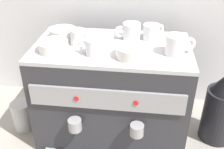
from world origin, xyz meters
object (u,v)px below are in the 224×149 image
object	(u,v)px
ceramic_cup_1	(152,32)
milk_pitcher	(23,116)
ceramic_bowl_0	(132,52)
ceramic_cup_2	(176,45)
ceramic_bowl_1	(103,40)
ceramic_cup_0	(131,31)
ceramic_bowl_2	(53,46)
ceramic_cup_4	(79,37)
espresso_machine	(112,92)
ceramic_cup_3	(92,47)
coffee_grinder	(221,108)
ceramic_bowl_3	(63,33)

from	to	relation	value
ceramic_cup_1	milk_pitcher	xyz separation A→B (m)	(-0.61, -0.14, -0.42)
ceramic_bowl_0	ceramic_cup_2	bearing A→B (deg)	15.18
ceramic_cup_1	ceramic_bowl_1	xyz separation A→B (m)	(-0.21, -0.09, -0.01)
ceramic_cup_0	ceramic_cup_2	bearing A→B (deg)	-34.95
ceramic_bowl_0	ceramic_bowl_2	xyz separation A→B (m)	(-0.32, 0.01, -0.00)
ceramic_cup_4	ceramic_bowl_0	bearing A→B (deg)	-21.80
ceramic_cup_0	espresso_machine	bearing A→B (deg)	-128.89
ceramic_bowl_2	milk_pitcher	xyz separation A→B (m)	(-0.22, 0.03, -0.41)
ceramic_cup_3	milk_pitcher	world-z (taller)	ceramic_cup_3
coffee_grinder	milk_pitcher	xyz separation A→B (m)	(-0.95, -0.05, -0.10)
espresso_machine	ceramic_cup_3	xyz separation A→B (m)	(-0.07, -0.09, 0.27)
espresso_machine	coffee_grinder	size ratio (longest dim) A/B	1.83
ceramic_cup_3	coffee_grinder	size ratio (longest dim) A/B	0.26
ceramic_cup_0	ceramic_cup_3	bearing A→B (deg)	-128.30
ceramic_bowl_0	milk_pitcher	bearing A→B (deg)	174.81
ceramic_cup_4	ceramic_bowl_1	bearing A→B (deg)	4.92
ceramic_cup_0	coffee_grinder	world-z (taller)	ceramic_cup_0
ceramic_bowl_3	ceramic_bowl_2	bearing A→B (deg)	-90.15
ceramic_cup_1	coffee_grinder	xyz separation A→B (m)	(0.34, -0.09, -0.32)
ceramic_bowl_2	milk_pitcher	world-z (taller)	ceramic_bowl_2
ceramic_bowl_0	coffee_grinder	size ratio (longest dim) A/B	0.35
ceramic_cup_1	milk_pitcher	size ratio (longest dim) A/B	0.64
coffee_grinder	ceramic_cup_0	bearing A→B (deg)	169.72
coffee_grinder	ceramic_cup_1	bearing A→B (deg)	165.42
ceramic_bowl_2	ceramic_bowl_3	bearing A→B (deg)	89.85
ceramic_cup_1	ceramic_cup_3	size ratio (longest dim) A/B	1.01
espresso_machine	ceramic_cup_2	world-z (taller)	ceramic_cup_2
ceramic_cup_1	ceramic_bowl_2	size ratio (longest dim) A/B	0.80
ceramic_cup_1	ceramic_bowl_2	xyz separation A→B (m)	(-0.39, -0.17, -0.01)
ceramic_bowl_2	milk_pitcher	distance (m)	0.46
ceramic_cup_3	ceramic_bowl_3	size ratio (longest dim) A/B	0.82
ceramic_cup_4	ceramic_bowl_0	size ratio (longest dim) A/B	0.76
espresso_machine	ceramic_cup_3	distance (m)	0.29
espresso_machine	ceramic_bowl_3	size ratio (longest dim) A/B	5.69
ceramic_cup_1	ceramic_bowl_1	world-z (taller)	ceramic_cup_1
ceramic_bowl_2	ceramic_bowl_0	bearing A→B (deg)	-2.61
ceramic_cup_0	milk_pitcher	distance (m)	0.68
ceramic_cup_1	ceramic_bowl_1	size ratio (longest dim) A/B	1.06
ceramic_cup_1	ceramic_cup_3	distance (m)	0.30
ceramic_bowl_1	ceramic_cup_4	bearing A→B (deg)	-175.08
ceramic_cup_0	ceramic_bowl_0	xyz separation A→B (m)	(0.02, -0.18, -0.01)
espresso_machine	ceramic_bowl_1	size ratio (longest dim) A/B	7.31
espresso_machine	milk_pitcher	xyz separation A→B (m)	(-0.44, -0.04, -0.15)
ceramic_bowl_0	ceramic_bowl_3	bearing A→B (deg)	154.36
ceramic_bowl_1	milk_pitcher	world-z (taller)	ceramic_bowl_1
ceramic_bowl_2	coffee_grinder	distance (m)	0.80
ceramic_cup_1	ceramic_cup_3	world-z (taller)	same
coffee_grinder	milk_pitcher	size ratio (longest dim) A/B	2.42
ceramic_cup_1	ceramic_bowl_2	bearing A→B (deg)	-156.44
ceramic_bowl_0	ceramic_bowl_1	size ratio (longest dim) A/B	1.40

